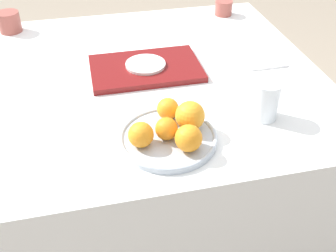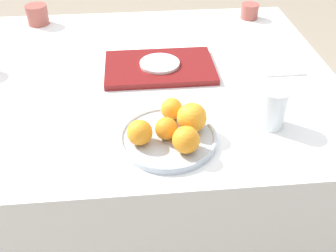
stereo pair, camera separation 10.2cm
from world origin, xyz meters
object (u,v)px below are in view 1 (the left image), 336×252
(cup_1, at_px, (224,8))
(napkin, at_px, (262,60))
(cup_0, at_px, (9,22))
(fruit_platter, at_px, (168,138))
(orange_1, at_px, (141,135))
(orange_3, at_px, (189,138))
(serving_tray, at_px, (146,68))
(water_glass, at_px, (266,101))
(side_plate, at_px, (146,64))
(orange_4, at_px, (166,129))
(orange_2, at_px, (168,109))
(orange_0, at_px, (190,116))

(cup_1, height_order, napkin, cup_1)
(cup_0, relative_size, napkin, 0.62)
(fruit_platter, height_order, orange_1, orange_1)
(cup_0, bearing_deg, orange_3, -59.91)
(orange_1, xyz_separation_m, serving_tray, (0.08, 0.40, -0.04))
(water_glass, xyz_separation_m, napkin, (0.14, 0.32, -0.05))
(side_plate, distance_m, cup_0, 0.65)
(orange_4, bearing_deg, cup_1, 61.46)
(cup_0, height_order, cup_1, cup_0)
(orange_2, bearing_deg, napkin, 34.26)
(orange_1, bearing_deg, cup_1, 58.18)
(orange_3, bearing_deg, side_plate, 94.11)
(orange_2, xyz_separation_m, cup_0, (-0.49, 0.74, -0.00))
(orange_0, height_order, serving_tray, orange_0)
(orange_3, bearing_deg, cup_0, 120.09)
(orange_0, distance_m, napkin, 0.50)
(fruit_platter, height_order, cup_1, cup_1)
(orange_4, height_order, cup_1, orange_4)
(fruit_platter, distance_m, cup_0, 0.95)
(orange_1, distance_m, serving_tray, 0.41)
(cup_0, bearing_deg, orange_2, -56.45)
(orange_4, distance_m, serving_tray, 0.39)
(cup_0, bearing_deg, fruit_platter, -60.20)
(serving_tray, bearing_deg, orange_1, -101.69)
(serving_tray, bearing_deg, orange_0, -80.68)
(orange_3, relative_size, cup_0, 0.80)
(orange_1, bearing_deg, napkin, 37.02)
(serving_tray, height_order, napkin, serving_tray)
(serving_tray, bearing_deg, orange_2, -87.97)
(fruit_platter, distance_m, orange_1, 0.08)
(side_plate, bearing_deg, serving_tray, 56.31)
(napkin, bearing_deg, orange_1, -142.98)
(serving_tray, distance_m, cup_0, 0.65)
(serving_tray, bearing_deg, cup_1, 44.52)
(orange_1, distance_m, napkin, 0.63)
(orange_0, height_order, napkin, orange_0)
(water_glass, xyz_separation_m, side_plate, (-0.28, 0.34, -0.03))
(orange_1, height_order, orange_3, orange_3)
(orange_4, height_order, serving_tray, orange_4)
(orange_2, height_order, serving_tray, orange_2)
(orange_4, xyz_separation_m, side_plate, (0.01, 0.38, -0.02))
(napkin, bearing_deg, side_plate, 177.34)
(orange_1, xyz_separation_m, napkin, (0.50, 0.38, -0.04))
(serving_tray, relative_size, cup_1, 4.94)
(orange_3, xyz_separation_m, cup_1, (0.39, 0.86, -0.02))
(orange_0, xyz_separation_m, orange_1, (-0.14, -0.04, -0.01))
(orange_1, relative_size, cup_0, 0.76)
(side_plate, xyz_separation_m, cup_1, (0.42, 0.42, 0.01))
(serving_tray, distance_m, napkin, 0.42)
(fruit_platter, height_order, cup_0, cup_0)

